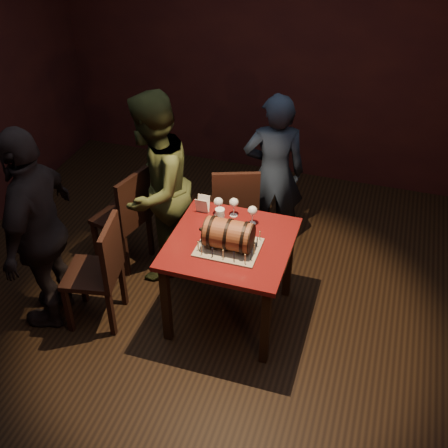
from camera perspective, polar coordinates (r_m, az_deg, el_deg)
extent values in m
plane|color=black|center=(4.57, -0.90, -9.91)|extent=(5.00, 5.00, 0.00)
cube|color=black|center=(5.91, 7.00, 17.18)|extent=(5.00, 0.04, 2.80)
cube|color=#4D0C0E|center=(4.15, 0.65, -1.99)|extent=(0.90, 0.90, 0.04)
cube|color=black|center=(4.23, -5.90, -8.06)|extent=(0.06, 0.06, 0.71)
cube|color=black|center=(4.05, 4.23, -10.35)|extent=(0.06, 0.06, 0.71)
cube|color=black|center=(4.76, -2.40, -2.01)|extent=(0.06, 0.06, 0.71)
cube|color=black|center=(4.60, 6.56, -3.77)|extent=(0.06, 0.06, 0.71)
cube|color=gray|center=(4.07, 0.47, -2.38)|extent=(0.45, 0.35, 0.01)
cylinder|color=brown|center=(4.00, 0.47, -1.08)|extent=(0.33, 0.22, 0.22)
cylinder|color=black|center=(4.03, -1.18, -0.76)|extent=(0.02, 0.24, 0.24)
cylinder|color=black|center=(4.00, 0.47, -1.08)|extent=(0.02, 0.24, 0.24)
cylinder|color=black|center=(3.97, 2.15, -1.40)|extent=(0.02, 0.24, 0.24)
cylinder|color=black|center=(4.04, -1.81, -0.64)|extent=(0.01, 0.21, 0.21)
cylinder|color=black|center=(3.96, 2.80, -1.53)|extent=(0.01, 0.21, 0.21)
cylinder|color=black|center=(4.05, -2.09, -0.59)|extent=(0.04, 0.02, 0.02)
sphere|color=black|center=(4.05, -2.36, -0.54)|extent=(0.03, 0.03, 0.03)
cylinder|color=#EFD48E|center=(3.97, -2.29, -2.68)|extent=(0.01, 0.01, 0.08)
cylinder|color=black|center=(3.94, -2.31, -2.17)|extent=(0.00, 0.00, 0.01)
cylinder|color=black|center=(3.95, -1.20, -2.90)|extent=(0.01, 0.01, 0.08)
cylinder|color=black|center=(3.92, -1.21, -2.39)|extent=(0.00, 0.00, 0.01)
cylinder|color=#EFD48E|center=(3.93, -0.09, -3.12)|extent=(0.01, 0.01, 0.08)
cylinder|color=black|center=(3.90, -0.09, -2.61)|extent=(0.00, 0.00, 0.01)
cylinder|color=black|center=(3.91, 1.03, -3.34)|extent=(0.01, 0.01, 0.08)
cylinder|color=black|center=(3.88, 1.03, -2.83)|extent=(0.00, 0.00, 0.01)
cylinder|color=#EFD48E|center=(3.90, 2.15, -3.57)|extent=(0.01, 0.01, 0.08)
cylinder|color=black|center=(3.87, 2.17, -3.06)|extent=(0.00, 0.00, 0.01)
cylinder|color=black|center=(3.93, 2.78, -3.21)|extent=(0.01, 0.01, 0.08)
cylinder|color=black|center=(3.90, 2.80, -2.70)|extent=(0.00, 0.00, 0.01)
cylinder|color=#EFD48E|center=(3.99, 3.08, -2.52)|extent=(0.01, 0.01, 0.08)
cylinder|color=black|center=(3.96, 3.10, -2.01)|extent=(0.00, 0.00, 0.01)
cylinder|color=black|center=(4.05, 3.38, -1.84)|extent=(0.01, 0.01, 0.08)
cylinder|color=black|center=(4.02, 3.40, -1.34)|extent=(0.00, 0.00, 0.01)
cylinder|color=#EFD48E|center=(4.11, 3.67, -1.19)|extent=(0.01, 0.01, 0.08)
cylinder|color=black|center=(4.08, 3.69, -0.69)|extent=(0.00, 0.00, 0.01)
cylinder|color=black|center=(4.13, 2.59, -0.99)|extent=(0.01, 0.01, 0.08)
cylinder|color=black|center=(4.10, 2.61, -0.49)|extent=(0.00, 0.00, 0.01)
cylinder|color=#EFD48E|center=(4.14, 1.53, -0.79)|extent=(0.01, 0.01, 0.08)
cylinder|color=black|center=(4.12, 1.54, -0.29)|extent=(0.00, 0.00, 0.01)
cylinder|color=black|center=(4.16, 0.47, -0.59)|extent=(0.01, 0.01, 0.08)
cylinder|color=black|center=(4.13, 0.47, -0.09)|extent=(0.00, 0.00, 0.01)
cylinder|color=#EFD48E|center=(4.18, -0.58, -0.39)|extent=(0.01, 0.01, 0.08)
cylinder|color=black|center=(4.15, -0.58, 0.11)|extent=(0.00, 0.00, 0.01)
cylinder|color=black|center=(4.19, -1.53, -0.29)|extent=(0.01, 0.01, 0.08)
cylinder|color=black|center=(4.16, -1.54, 0.21)|extent=(0.00, 0.00, 0.01)
cylinder|color=#EFD48E|center=(4.13, -1.89, -0.92)|extent=(0.01, 0.01, 0.08)
cylinder|color=black|center=(4.10, -1.90, -0.42)|extent=(0.00, 0.00, 0.01)
cylinder|color=black|center=(4.07, -2.26, -1.56)|extent=(0.01, 0.01, 0.08)
cylinder|color=black|center=(4.04, -2.27, -1.06)|extent=(0.00, 0.00, 0.01)
cylinder|color=#EFD48E|center=(4.01, -2.64, -2.23)|extent=(0.01, 0.01, 0.08)
cylinder|color=black|center=(3.98, -2.66, -1.72)|extent=(0.00, 0.00, 0.01)
cylinder|color=silver|center=(4.40, -0.57, 0.95)|extent=(0.06, 0.06, 0.01)
cylinder|color=silver|center=(4.38, -0.58, 1.45)|extent=(0.01, 0.01, 0.09)
sphere|color=silver|center=(4.33, -0.58, 2.27)|extent=(0.07, 0.07, 0.07)
sphere|color=#591114|center=(4.34, -0.58, 2.19)|extent=(0.05, 0.05, 0.05)
cylinder|color=silver|center=(4.40, 0.99, 0.89)|extent=(0.06, 0.06, 0.01)
cylinder|color=silver|center=(4.37, 1.00, 1.39)|extent=(0.01, 0.01, 0.09)
sphere|color=silver|center=(4.33, 1.01, 2.21)|extent=(0.07, 0.07, 0.07)
cylinder|color=silver|center=(4.31, 2.87, 0.05)|extent=(0.06, 0.06, 0.01)
cylinder|color=silver|center=(4.29, 2.88, 0.56)|extent=(0.01, 0.01, 0.09)
sphere|color=silver|center=(4.24, 2.91, 1.38)|extent=(0.07, 0.07, 0.07)
sphere|color=#BF594C|center=(4.25, 2.91, 1.30)|extent=(0.05, 0.05, 0.05)
cylinder|color=silver|center=(4.25, -0.42, 0.68)|extent=(0.07, 0.07, 0.15)
cylinder|color=#9E5414|center=(4.26, -0.42, 0.49)|extent=(0.06, 0.06, 0.11)
cylinder|color=white|center=(4.22, -0.42, 1.22)|extent=(0.06, 0.06, 0.02)
cube|color=black|center=(5.00, 1.05, 1.51)|extent=(0.51, 0.51, 0.04)
cube|color=black|center=(5.29, 2.75, 0.50)|extent=(0.04, 0.04, 0.43)
cube|color=black|center=(5.27, -0.93, 0.41)|extent=(0.04, 0.04, 0.43)
cube|color=black|center=(5.02, 3.07, -1.75)|extent=(0.04, 0.04, 0.43)
cube|color=black|center=(5.00, -0.81, -1.86)|extent=(0.04, 0.04, 0.43)
cube|color=black|center=(4.71, 1.21, 2.78)|extent=(0.39, 0.18, 0.46)
cube|color=black|center=(4.98, -10.45, 0.63)|extent=(0.49, 0.49, 0.04)
cube|color=black|center=(5.31, -10.38, 0.02)|extent=(0.04, 0.04, 0.43)
cube|color=black|center=(5.12, -12.84, -1.87)|extent=(0.04, 0.04, 0.43)
cube|color=black|center=(5.12, -7.50, -1.16)|extent=(0.04, 0.04, 0.43)
cube|color=black|center=(4.92, -9.93, -3.18)|extent=(0.04, 0.04, 0.43)
cube|color=black|center=(4.73, -9.12, 2.43)|extent=(0.14, 0.40, 0.46)
cube|color=black|center=(4.42, -13.24, -4.99)|extent=(0.47, 0.47, 0.04)
cube|color=black|center=(4.75, -14.19, -5.61)|extent=(0.04, 0.04, 0.43)
cube|color=black|center=(4.52, -15.55, -8.43)|extent=(0.04, 0.04, 0.43)
cube|color=black|center=(4.65, -10.23, -6.02)|extent=(0.04, 0.04, 0.43)
cube|color=black|center=(4.41, -11.39, -8.94)|extent=(0.04, 0.04, 0.43)
cube|color=black|center=(4.21, -11.39, -2.65)|extent=(0.11, 0.40, 0.46)
imported|color=#192232|center=(4.96, 5.09, 5.12)|extent=(0.62, 0.50, 1.49)
imported|color=#2F371B|center=(4.62, -7.13, 3.56)|extent=(0.63, 0.81, 1.65)
imported|color=black|center=(4.32, -18.27, -0.61)|extent=(0.55, 1.02, 1.66)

